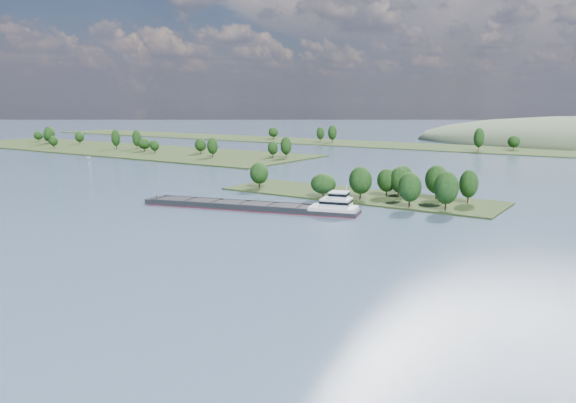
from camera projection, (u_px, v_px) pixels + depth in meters
The scene contains 6 objects.
ground at pixel (255, 228), 149.52m from camera, with size 1800.00×1800.00×0.00m, color #3C5467.
tree_island at pixel (373, 188), 192.89m from camera, with size 100.00×32.00×13.19m.
left_bank at pixel (114, 148), 389.04m from camera, with size 300.00×80.00×15.14m.
back_shoreline at pixel (517, 150), 374.11m from camera, with size 900.00×60.00×16.46m.
cargo_barge at pixel (264, 206), 174.04m from camera, with size 70.05×26.28×9.51m.
motorboat at pixel (89, 158), 321.21m from camera, with size 2.01×5.34×2.06m, color silver.
Camera 1 is at (88.39, 3.56, 33.35)m, focal length 35.00 mm.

